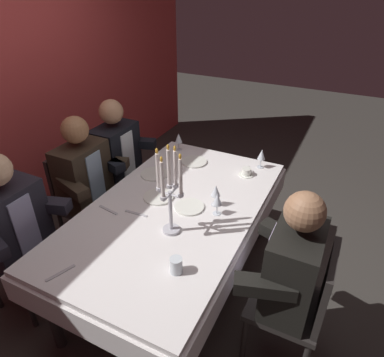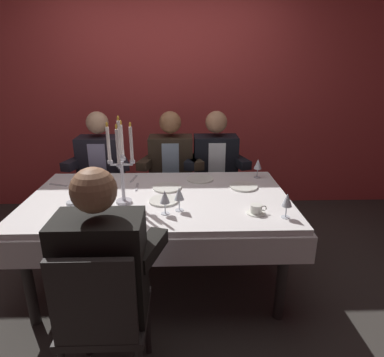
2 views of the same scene
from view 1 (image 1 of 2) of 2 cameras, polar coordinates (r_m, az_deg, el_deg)
name	(u,v)px [view 1 (image 1 of 2)]	position (r m, az deg, el deg)	size (l,w,h in m)	color
ground_plane	(176,281)	(2.92, -2.64, -16.60)	(12.00, 12.00, 0.00)	#35322D
dining_table	(174,220)	(2.50, -2.98, -6.95)	(1.94, 1.14, 0.74)	white
candelabra	(170,193)	(2.05, -3.71, -2.39)	(0.19, 0.19, 0.61)	silver
dinner_plate_0	(189,207)	(2.42, -0.47, -4.72)	(0.21, 0.21, 0.01)	white
dinner_plate_1	(159,197)	(2.53, -5.57, -3.02)	(0.22, 0.22, 0.01)	white
dinner_plate_2	(194,162)	(2.98, 0.35, 2.81)	(0.22, 0.22, 0.01)	white
dinner_plate_3	(155,174)	(2.82, -6.20, 0.75)	(0.23, 0.23, 0.01)	white
wine_glass_0	(217,200)	(2.30, 4.22, -3.55)	(0.07, 0.07, 0.16)	silver
wine_glass_1	(216,191)	(2.39, 3.95, -2.13)	(0.07, 0.07, 0.16)	silver
wine_glass_2	(262,155)	(2.92, 11.47, 3.82)	(0.07, 0.07, 0.16)	silver
wine_glass_3	(179,138)	(3.16, -2.24, 6.67)	(0.07, 0.07, 0.16)	silver
water_tumbler_0	(176,265)	(1.93, -2.65, -14.20)	(0.07, 0.07, 0.10)	silver
coffee_cup_0	(246,172)	(2.82, 9.03, 1.08)	(0.13, 0.12, 0.06)	white
fork_0	(108,210)	(2.46, -13.73, -5.08)	(0.17, 0.02, 0.01)	#B7B7BC
fork_1	(136,213)	(2.39, -9.25, -5.75)	(0.17, 0.02, 0.01)	#B7B7BC
fork_2	(61,273)	(2.08, -20.98, -14.43)	(0.17, 0.02, 0.01)	#B7B7BC
seated_diner_0	(11,222)	(2.59, -27.77, -6.42)	(0.63, 0.48, 1.24)	#272321
seated_diner_1	(294,270)	(2.06, 16.52, -14.29)	(0.63, 0.48, 1.24)	#272321
seated_diner_2	(83,175)	(2.95, -17.66, 0.55)	(0.63, 0.48, 1.24)	#272321
seated_diner_3	(116,153)	(3.23, -12.52, 4.11)	(0.63, 0.48, 1.24)	#272321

